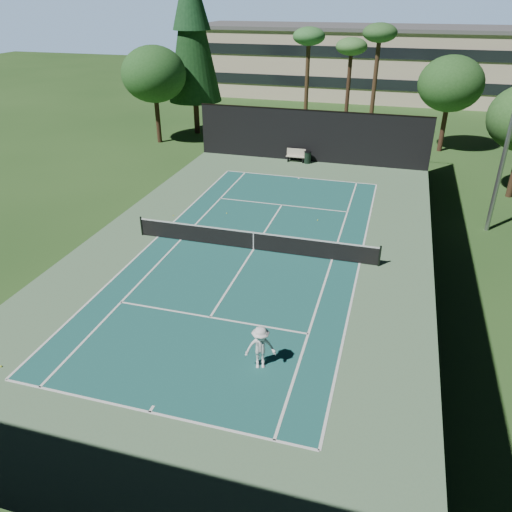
{
  "coord_description": "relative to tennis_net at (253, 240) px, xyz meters",
  "views": [
    {
      "loc": [
        6.52,
        -22.22,
        11.9
      ],
      "look_at": [
        1.0,
        -3.0,
        1.3
      ],
      "focal_mm": 35.0,
      "sensor_mm": 36.0,
      "label": 1
    }
  ],
  "objects": [
    {
      "name": "tennis_ball_d",
      "position": [
        -5.88,
        2.95,
        -0.53
      ],
      "size": [
        0.06,
        0.06,
        0.06
      ],
      "primitive_type": "sphere",
      "color": "#C9D12F",
      "rests_on": "ground"
    },
    {
      "name": "decid_tree_a",
      "position": [
        10.0,
        22.0,
        4.86
      ],
      "size": [
        5.12,
        5.12,
        7.62
      ],
      "color": "#44291D",
      "rests_on": "ground"
    },
    {
      "name": "fence",
      "position": [
        0.0,
        0.06,
        1.45
      ],
      "size": [
        18.04,
        32.05,
        4.03
      ],
      "color": "black",
      "rests_on": "ground"
    },
    {
      "name": "tennis_ball_c",
      "position": [
        2.59,
        4.63,
        -0.53
      ],
      "size": [
        0.06,
        0.06,
        0.06
      ],
      "primitive_type": "sphere",
      "color": "#DEF237",
      "rests_on": "ground"
    },
    {
      "name": "tennis_ball_b",
      "position": [
        -2.9,
        4.16,
        -0.53
      ],
      "size": [
        0.06,
        0.06,
        0.06
      ],
      "primitive_type": "sphere",
      "color": "#D5ED36",
      "rests_on": "ground"
    },
    {
      "name": "decid_tree_c",
      "position": [
        -14.0,
        18.0,
        5.21
      ],
      "size": [
        5.44,
        5.44,
        8.09
      ],
      "color": "#402A1B",
      "rests_on": "ground"
    },
    {
      "name": "player",
      "position": [
        2.82,
        -8.77,
        0.3
      ],
      "size": [
        1.25,
        0.97,
        1.71
      ],
      "primitive_type": "imported",
      "rotation": [
        0.0,
        0.0,
        0.34
      ],
      "color": "white",
      "rests_on": "ground"
    },
    {
      "name": "ground",
      "position": [
        0.0,
        0.0,
        -0.56
      ],
      "size": [
        160.0,
        160.0,
        0.0
      ],
      "primitive_type": "plane",
      "color": "#264B1C",
      "rests_on": "ground"
    },
    {
      "name": "tennis_ball_a",
      "position": [
        -6.12,
        -11.37,
        -0.52
      ],
      "size": [
        0.08,
        0.08,
        0.08
      ],
      "primitive_type": "sphere",
      "color": "#E1F537",
      "rests_on": "ground"
    },
    {
      "name": "campus_building",
      "position": [
        0.0,
        45.98,
        3.65
      ],
      "size": [
        40.5,
        12.5,
        8.3
      ],
      "color": "beige",
      "rests_on": "ground"
    },
    {
      "name": "palm_b",
      "position": [
        1.5,
        26.0,
        6.8
      ],
      "size": [
        2.8,
        2.8,
        8.42
      ],
      "color": "#3F291B",
      "rests_on": "ground"
    },
    {
      "name": "palm_c",
      "position": [
        4.0,
        23.0,
        8.05
      ],
      "size": [
        2.8,
        2.8,
        9.77
      ],
      "color": "#48311E",
      "rests_on": "ground"
    },
    {
      "name": "palm_a",
      "position": [
        -2.0,
        24.0,
        7.63
      ],
      "size": [
        2.8,
        2.8,
        9.32
      ],
      "color": "#47321E",
      "rests_on": "ground"
    },
    {
      "name": "apron_slab",
      "position": [
        0.0,
        0.0,
        -0.55
      ],
      "size": [
        18.0,
        32.0,
        0.01
      ],
      "primitive_type": "cube",
      "color": "#577D57",
      "rests_on": "ground"
    },
    {
      "name": "court_lines",
      "position": [
        0.0,
        0.0,
        -0.54
      ],
      "size": [
        11.07,
        23.87,
        0.01
      ],
      "color": "white",
      "rests_on": "ground"
    },
    {
      "name": "court_surface",
      "position": [
        0.0,
        0.0,
        -0.55
      ],
      "size": [
        10.97,
        23.77,
        0.01
      ],
      "primitive_type": "cube",
      "color": "#1C5954",
      "rests_on": "ground"
    },
    {
      "name": "trash_bin",
      "position": [
        -0.1,
        15.46,
        -0.08
      ],
      "size": [
        0.56,
        0.56,
        0.95
      ],
      "color": "black",
      "rests_on": "ground"
    },
    {
      "name": "park_bench",
      "position": [
        -1.06,
        15.61,
        -0.01
      ],
      "size": [
        1.5,
        0.45,
        1.02
      ],
      "color": "beige",
      "rests_on": "ground"
    },
    {
      "name": "tennis_net",
      "position": [
        0.0,
        0.0,
        0.0
      ],
      "size": [
        12.9,
        0.1,
        1.1
      ],
      "color": "black",
      "rests_on": "ground"
    },
    {
      "name": "pine_tree",
      "position": [
        -12.0,
        22.0,
        9.0
      ],
      "size": [
        4.8,
        4.8,
        15.0
      ],
      "color": "#422A1C",
      "rests_on": "ground"
    }
  ]
}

